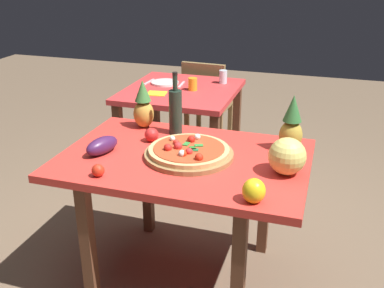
# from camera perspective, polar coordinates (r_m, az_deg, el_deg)

# --- Properties ---
(ground_plane) EXTENTS (10.00, 10.00, 0.00)m
(ground_plane) POSITION_cam_1_polar(r_m,az_deg,el_deg) (2.75, -0.87, -16.30)
(ground_plane) COLOR brown
(display_table) EXTENTS (1.28, 0.87, 0.77)m
(display_table) POSITION_cam_1_polar(r_m,az_deg,el_deg) (2.38, -0.97, -3.58)
(display_table) COLOR brown
(display_table) RESTS_ON ground_plane
(background_table) EXTENTS (0.84, 0.88, 0.77)m
(background_table) POSITION_cam_1_polar(r_m,az_deg,el_deg) (3.57, -1.38, 5.14)
(background_table) COLOR brown
(background_table) RESTS_ON ground_plane
(dining_chair) EXTENTS (0.42, 0.42, 0.85)m
(dining_chair) POSITION_cam_1_polar(r_m,az_deg,el_deg) (4.22, 1.86, 5.58)
(dining_chair) COLOR olive
(dining_chair) RESTS_ON ground_plane
(pizza_board) EXTENTS (0.46, 0.46, 0.02)m
(pizza_board) POSITION_cam_1_polar(r_m,az_deg,el_deg) (2.33, -0.37, -1.31)
(pizza_board) COLOR olive
(pizza_board) RESTS_ON display_table
(pizza) EXTENTS (0.42, 0.42, 0.06)m
(pizza) POSITION_cam_1_polar(r_m,az_deg,el_deg) (2.32, -0.44, -0.70)
(pizza) COLOR #E6A568
(pizza) RESTS_ON pizza_board
(wine_bottle) EXTENTS (0.08, 0.08, 0.36)m
(wine_bottle) POSITION_cam_1_polar(r_m,az_deg,el_deg) (2.59, -2.10, 4.22)
(wine_bottle) COLOR #203025
(wine_bottle) RESTS_ON display_table
(pineapple_left) EXTENTS (0.12, 0.12, 0.29)m
(pineapple_left) POSITION_cam_1_polar(r_m,az_deg,el_deg) (2.71, -6.16, 4.74)
(pineapple_left) COLOR #C08C36
(pineapple_left) RESTS_ON display_table
(pineapple_right) EXTENTS (0.12, 0.12, 0.30)m
(pineapple_right) POSITION_cam_1_polar(r_m,az_deg,el_deg) (2.43, 12.46, 2.25)
(pineapple_right) COLOR #B09334
(pineapple_right) RESTS_ON display_table
(melon) EXTENTS (0.18, 0.18, 0.18)m
(melon) POSITION_cam_1_polar(r_m,az_deg,el_deg) (2.17, 11.93, -1.52)
(melon) COLOR #D9CE68
(melon) RESTS_ON display_table
(bell_pepper) EXTENTS (0.10, 0.10, 0.11)m
(bell_pepper) POSITION_cam_1_polar(r_m,az_deg,el_deg) (1.92, 7.82, -5.88)
(bell_pepper) COLOR yellow
(bell_pepper) RESTS_ON display_table
(eggplant) EXTENTS (0.15, 0.22, 0.09)m
(eggplant) POSITION_cam_1_polar(r_m,az_deg,el_deg) (2.40, -11.29, -0.20)
(eggplant) COLOR #3F1C46
(eggplant) RESTS_ON display_table
(tomato_by_bottle) EXTENTS (0.06, 0.06, 0.06)m
(tomato_by_bottle) POSITION_cam_1_polar(r_m,az_deg,el_deg) (2.17, -11.78, -3.28)
(tomato_by_bottle) COLOR red
(tomato_by_bottle) RESTS_ON display_table
(tomato_at_corner) EXTENTS (0.08, 0.08, 0.08)m
(tomato_at_corner) POSITION_cam_1_polar(r_m,az_deg,el_deg) (2.52, -5.14, 1.18)
(tomato_at_corner) COLOR red
(tomato_at_corner) RESTS_ON display_table
(drinking_glass_juice) EXTENTS (0.07, 0.07, 0.10)m
(drinking_glass_juice) POSITION_cam_1_polar(r_m,az_deg,el_deg) (3.48, 0.08, 7.58)
(drinking_glass_juice) COLOR orange
(drinking_glass_juice) RESTS_ON background_table
(drinking_glass_water) EXTENTS (0.06, 0.06, 0.11)m
(drinking_glass_water) POSITION_cam_1_polar(r_m,az_deg,el_deg) (3.68, 3.96, 8.47)
(drinking_glass_water) COLOR silver
(drinking_glass_water) RESTS_ON background_table
(dinner_plate) EXTENTS (0.22, 0.22, 0.02)m
(dinner_plate) POSITION_cam_1_polar(r_m,az_deg,el_deg) (3.68, -3.44, 7.74)
(dinner_plate) COLOR white
(dinner_plate) RESTS_ON background_table
(fork_utensil) EXTENTS (0.03, 0.18, 0.01)m
(fork_utensil) POSITION_cam_1_polar(r_m,az_deg,el_deg) (3.73, -5.47, 7.83)
(fork_utensil) COLOR silver
(fork_utensil) RESTS_ON background_table
(knife_utensil) EXTENTS (0.03, 0.18, 0.01)m
(knife_utensil) POSITION_cam_1_polar(r_m,az_deg,el_deg) (3.63, -1.35, 7.52)
(knife_utensil) COLOR silver
(knife_utensil) RESTS_ON background_table
(napkin_folded) EXTENTS (0.16, 0.14, 0.01)m
(napkin_folded) POSITION_cam_1_polar(r_m,az_deg,el_deg) (3.40, -4.48, 6.38)
(napkin_folded) COLOR yellow
(napkin_folded) RESTS_ON background_table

